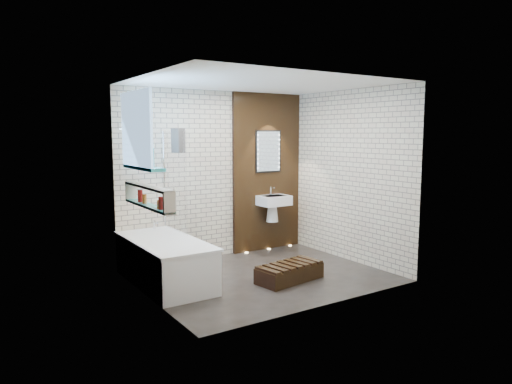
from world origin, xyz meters
TOP-DOWN VIEW (x-y plane):
  - ground at (0.00, 0.00)m, footprint 3.20×3.20m
  - room_shell at (0.00, 0.00)m, footprint 3.24×3.20m
  - walnut_panel at (0.95, 1.27)m, footprint 1.30×0.06m
  - clerestory_window at (-1.57, 0.35)m, footprint 0.18×1.00m
  - display_niche at (-1.53, 0.15)m, footprint 0.14×1.30m
  - bathtub at (-1.22, 0.45)m, footprint 0.79×1.74m
  - bath_screen at (-0.87, 0.89)m, footprint 0.01×0.78m
  - towel at (-0.87, 0.75)m, footprint 0.10×0.25m
  - shower_head at (-1.30, 0.95)m, footprint 0.18×0.18m
  - washbasin at (0.95, 1.07)m, footprint 0.50×0.36m
  - led_mirror at (0.95, 1.23)m, footprint 0.50×0.02m
  - walnut_step at (0.20, -0.36)m, footprint 0.97×0.54m
  - niche_bottles at (-1.53, 0.10)m, footprint 0.06×0.75m
  - sill_vases at (-1.50, 0.34)m, footprint 0.20×0.43m
  - floor_uplights at (0.95, 1.20)m, footprint 0.96×0.06m

SIDE VIEW (x-z plane):
  - ground at x=0.00m, z-range 0.00..0.00m
  - floor_uplights at x=0.95m, z-range 0.00..0.01m
  - walnut_step at x=0.20m, z-range 0.00..0.20m
  - bathtub at x=-1.22m, z-range -0.06..0.64m
  - washbasin at x=0.95m, z-range 0.50..1.08m
  - niche_bottles at x=-1.53m, z-range 1.09..1.24m
  - display_niche at x=-1.53m, z-range 1.07..1.33m
  - bath_screen at x=-0.87m, z-range 0.58..1.98m
  - walnut_panel at x=0.95m, z-range 0.00..2.60m
  - room_shell at x=0.00m, z-range 0.00..2.60m
  - led_mirror at x=0.95m, z-range 1.30..2.00m
  - sill_vases at x=-1.50m, z-range 1.50..1.82m
  - towel at x=-0.87m, z-range 1.69..2.01m
  - clerestory_window at x=-1.57m, z-range 1.43..2.37m
  - shower_head at x=-1.30m, z-range 1.99..2.01m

